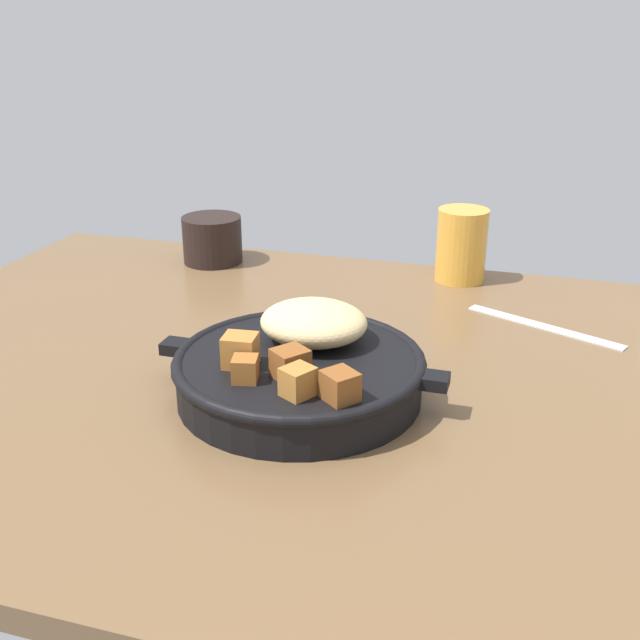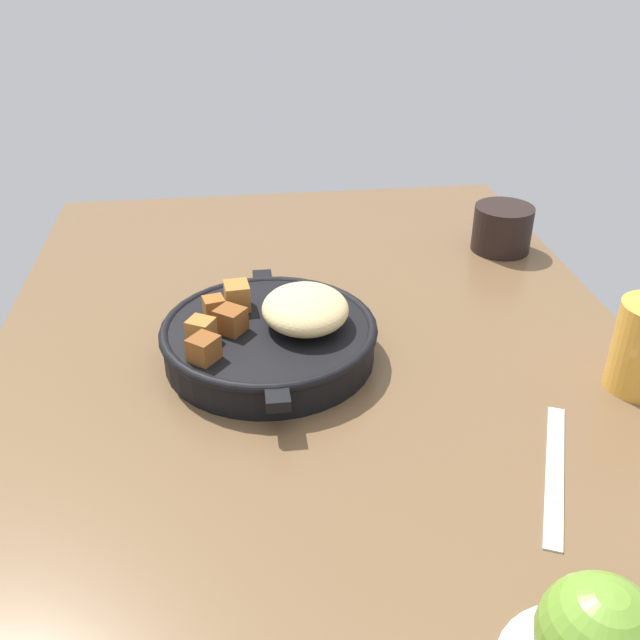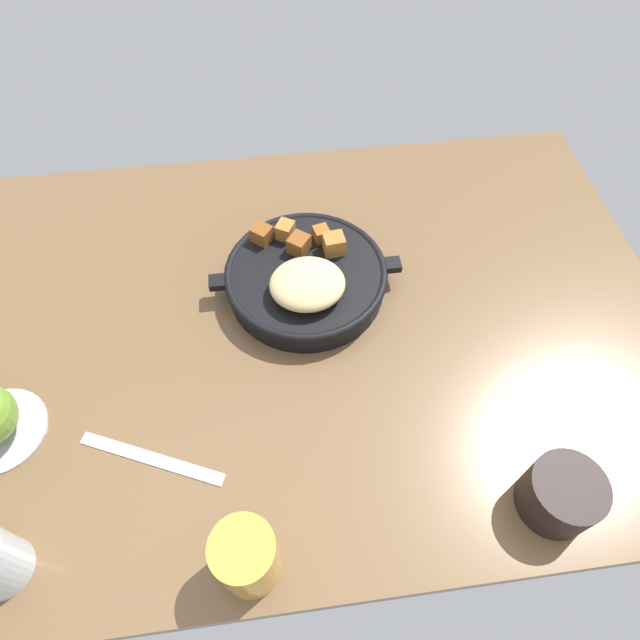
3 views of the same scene
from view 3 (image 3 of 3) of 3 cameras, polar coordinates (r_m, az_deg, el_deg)
ground_plane at (r=80.59cm, az=-4.52°, el=-0.68°), size 117.62×76.20×2.40cm
cast_iron_skillet at (r=80.55cm, az=-1.49°, el=4.55°), size 28.81×24.48×8.21cm
butter_knife at (r=72.73cm, az=-17.49°, el=-13.86°), size 18.47×9.43×0.36cm
coffee_mug_dark at (r=70.47cm, az=24.23°, el=-16.59°), size 8.67×8.67×6.79cm
juice_glass_amber at (r=62.08cm, az=-7.82°, el=-23.77°), size 6.87×6.87×9.98cm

